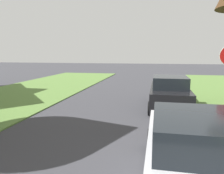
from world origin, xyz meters
TOP-DOWN VIEW (x-y plane):
  - parked_sedan_silver at (2.38, 5.84)m, footprint 1.96×4.41m
  - parked_sedan_black at (2.27, 12.74)m, footprint 1.96×4.41m

SIDE VIEW (x-z plane):
  - parked_sedan_silver at x=2.38m, z-range -0.06..1.51m
  - parked_sedan_black at x=2.27m, z-range -0.06..1.51m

